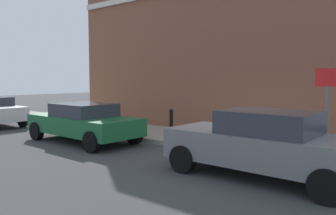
{
  "coord_description": "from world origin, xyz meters",
  "views": [
    {
      "loc": [
        -7.81,
        -4.22,
        2.16
      ],
      "look_at": [
        1.0,
        2.96,
        1.2
      ],
      "focal_mm": 36.24,
      "sensor_mm": 36.0,
      "label": 1
    }
  ],
  "objects_px": {
    "bollard_near_cabinet": "(225,124)",
    "bollard_far_kerb": "(171,124)",
    "street_sign": "(328,100)",
    "car_grey": "(263,143)",
    "utility_cabinet": "(275,130)",
    "car_green": "(84,122)"
  },
  "relations": [
    {
      "from": "car_green",
      "to": "street_sign",
      "type": "distance_m",
      "value": 7.58
    },
    {
      "from": "bollard_far_kerb",
      "to": "street_sign",
      "type": "distance_m",
      "value": 4.77
    },
    {
      "from": "bollard_far_kerb",
      "to": "street_sign",
      "type": "bearing_deg",
      "value": -87.16
    },
    {
      "from": "utility_cabinet",
      "to": "car_green",
      "type": "bearing_deg",
      "value": 113.42
    },
    {
      "from": "car_green",
      "to": "bollard_near_cabinet",
      "type": "distance_m",
      "value": 4.79
    },
    {
      "from": "car_green",
      "to": "utility_cabinet",
      "type": "xyz_separation_m",
      "value": [
        2.48,
        -5.73,
        -0.02
      ]
    },
    {
      "from": "car_grey",
      "to": "bollard_far_kerb",
      "type": "distance_m",
      "value": 4.19
    },
    {
      "from": "car_green",
      "to": "bollard_near_cabinet",
      "type": "height_order",
      "value": "car_green"
    },
    {
      "from": "car_grey",
      "to": "street_sign",
      "type": "xyz_separation_m",
      "value": [
        1.86,
        -0.81,
        0.9
      ]
    },
    {
      "from": "street_sign",
      "to": "utility_cabinet",
      "type": "bearing_deg",
      "value": 64.1
    },
    {
      "from": "bollard_near_cabinet",
      "to": "street_sign",
      "type": "distance_m",
      "value": 3.53
    },
    {
      "from": "car_grey",
      "to": "bollard_far_kerb",
      "type": "xyz_separation_m",
      "value": [
        1.63,
        3.86,
        -0.06
      ]
    },
    {
      "from": "utility_cabinet",
      "to": "bollard_far_kerb",
      "type": "bearing_deg",
      "value": 108.02
    },
    {
      "from": "car_grey",
      "to": "utility_cabinet",
      "type": "relative_size",
      "value": 3.69
    },
    {
      "from": "car_green",
      "to": "street_sign",
      "type": "height_order",
      "value": "street_sign"
    },
    {
      "from": "car_grey",
      "to": "bollard_near_cabinet",
      "type": "bearing_deg",
      "value": -46.66
    },
    {
      "from": "car_grey",
      "to": "bollard_near_cabinet",
      "type": "height_order",
      "value": "car_grey"
    },
    {
      "from": "car_green",
      "to": "bollard_far_kerb",
      "type": "xyz_separation_m",
      "value": [
        1.48,
        -2.65,
        0.0
      ]
    },
    {
      "from": "utility_cabinet",
      "to": "street_sign",
      "type": "distance_m",
      "value": 2.02
    },
    {
      "from": "bollard_near_cabinet",
      "to": "bollard_far_kerb",
      "type": "bearing_deg",
      "value": 128.63
    },
    {
      "from": "bollard_far_kerb",
      "to": "bollard_near_cabinet",
      "type": "bearing_deg",
      "value": -51.37
    },
    {
      "from": "bollard_near_cabinet",
      "to": "bollard_far_kerb",
      "type": "relative_size",
      "value": 1.0
    }
  ]
}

